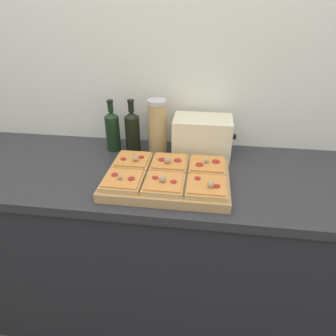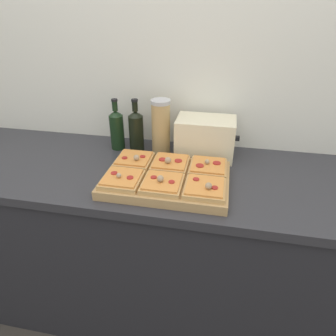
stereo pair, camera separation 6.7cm
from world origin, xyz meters
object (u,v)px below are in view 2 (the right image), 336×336
grain_jar_tall (161,127)px  toaster_oven (205,138)px  olive_oil_bottle (117,129)px  wine_bottle (136,130)px  cutting_board (167,180)px

grain_jar_tall → toaster_oven: (0.22, -0.00, -0.04)m
olive_oil_bottle → toaster_oven: size_ratio=0.87×
olive_oil_bottle → grain_jar_tall: (0.23, 0.00, 0.03)m
wine_bottle → toaster_oven: wine_bottle is taller
cutting_board → toaster_oven: toaster_oven is taller
wine_bottle → toaster_oven: 0.35m
cutting_board → grain_jar_tall: bearing=106.7°
wine_bottle → grain_jar_tall: bearing=0.0°
grain_jar_tall → cutting_board: bearing=-73.3°
olive_oil_bottle → wine_bottle: wine_bottle is taller
toaster_oven → olive_oil_bottle: bearing=179.9°
wine_bottle → cutting_board: bearing=-53.7°
olive_oil_bottle → wine_bottle: (0.10, -0.00, 0.00)m
cutting_board → wine_bottle: 0.38m
cutting_board → wine_bottle: size_ratio=1.94×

